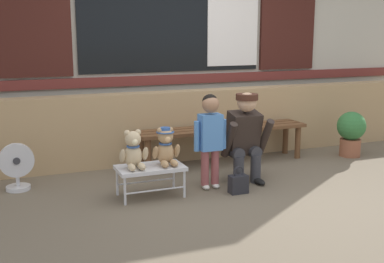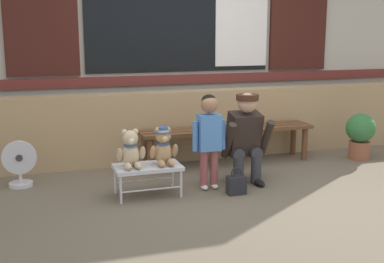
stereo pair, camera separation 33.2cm
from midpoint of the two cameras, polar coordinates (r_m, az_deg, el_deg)
name	(u,v)px [view 2 (the right image)]	position (r m, az deg, el deg)	size (l,w,h in m)	color
ground_plane	(234,193)	(4.96, 6.81, -7.04)	(60.00, 60.00, 0.00)	brown
brick_low_wall	(190,125)	(6.13, 1.32, 0.74)	(7.58, 0.25, 0.85)	tan
shop_facade	(178,24)	(6.51, -0.14, 12.15)	(7.73, 0.26, 3.25)	#B7B2A3
wooden_bench_long	(227,133)	(5.93, 5.64, -0.19)	(2.10, 0.40, 0.44)	brown
small_display_bench	(148,169)	(4.79, -3.12, -4.30)	(0.64, 0.36, 0.30)	silver
teddy_bear_plain	(131,150)	(4.71, -5.03, -2.14)	(0.28, 0.26, 0.36)	#CCB289
teddy_bear_with_hat	(164,147)	(4.79, -1.30, -1.76)	(0.28, 0.27, 0.36)	tan
child_standing	(209,131)	(4.93, 3.90, 0.03)	(0.35, 0.18, 0.96)	#994C4C
adult_crouching	(246,137)	(5.21, 7.98, -0.69)	(0.50, 0.49, 0.95)	#333338
handbag_on_ground	(236,185)	(4.91, 7.02, -6.06)	(0.18, 0.11, 0.27)	#232328
potted_plant	(360,133)	(6.54, 20.09, -0.21)	(0.36, 0.36, 0.57)	brown
floor_fan	(20,164)	(5.30, -17.44, -3.58)	(0.34, 0.24, 0.48)	silver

